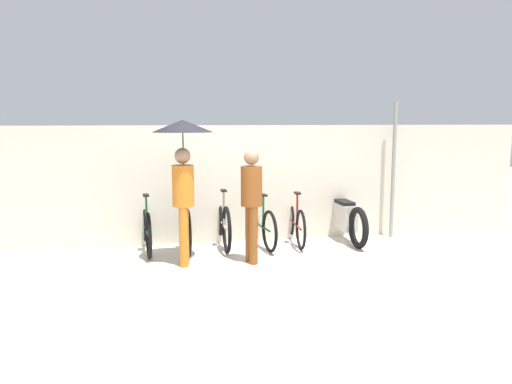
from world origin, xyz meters
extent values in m
plane|color=beige|center=(0.00, 0.00, 0.00)|extent=(30.00, 30.00, 0.00)
cube|color=beige|center=(0.00, 1.97, 1.03)|extent=(11.48, 0.12, 2.05)
torus|color=black|center=(-1.32, 2.14, 0.36)|extent=(0.11, 0.73, 0.73)
torus|color=black|center=(-1.24, 1.13, 0.36)|extent=(0.11, 0.73, 0.73)
cylinder|color=#19662D|center=(-1.28, 1.63, 0.36)|extent=(0.11, 1.01, 0.04)
cylinder|color=#19662D|center=(-1.26, 1.46, 0.65)|extent=(0.04, 0.04, 0.57)
cube|color=black|center=(-1.26, 1.46, 0.95)|extent=(0.10, 0.21, 0.03)
cylinder|color=#19662D|center=(-1.32, 2.14, 0.71)|extent=(0.04, 0.04, 0.70)
cylinder|color=#19662D|center=(-1.32, 2.14, 1.06)|extent=(0.44, 0.06, 0.03)
torus|color=black|center=(-0.65, 2.15, 0.38)|extent=(0.07, 0.76, 0.76)
torus|color=black|center=(-0.63, 1.14, 0.38)|extent=(0.07, 0.76, 0.76)
cylinder|color=#19478C|center=(-0.64, 1.65, 0.38)|extent=(0.05, 1.02, 0.04)
cylinder|color=#19478C|center=(-0.64, 1.47, 0.65)|extent=(0.04, 0.04, 0.55)
cube|color=black|center=(-0.64, 1.47, 0.94)|extent=(0.09, 0.20, 0.03)
cylinder|color=#19478C|center=(-0.65, 2.15, 0.69)|extent=(0.04, 0.04, 0.62)
cylinder|color=#19478C|center=(-0.65, 2.15, 1.00)|extent=(0.44, 0.04, 0.03)
torus|color=black|center=(0.00, 2.19, 0.38)|extent=(0.06, 0.76, 0.76)
torus|color=black|center=(0.00, 1.21, 0.38)|extent=(0.06, 0.76, 0.76)
cylinder|color=#A59E93|center=(0.00, 1.70, 0.38)|extent=(0.04, 0.97, 0.04)
cylinder|color=#A59E93|center=(0.00, 1.53, 0.67)|extent=(0.04, 0.04, 0.58)
cube|color=black|center=(0.00, 1.53, 0.98)|extent=(0.09, 0.20, 0.03)
cylinder|color=#A59E93|center=(0.00, 2.19, 0.68)|extent=(0.04, 0.04, 0.60)
cylinder|color=#A59E93|center=(0.00, 2.19, 0.99)|extent=(0.44, 0.03, 0.03)
torus|color=black|center=(0.59, 2.10, 0.35)|extent=(0.12, 0.69, 0.69)
torus|color=black|center=(0.69, 1.10, 0.35)|extent=(0.12, 0.69, 0.69)
cylinder|color=#19662D|center=(0.64, 1.60, 0.35)|extent=(0.14, 1.01, 0.04)
cylinder|color=#19662D|center=(0.66, 1.42, 0.61)|extent=(0.04, 0.04, 0.54)
cube|color=black|center=(0.66, 1.42, 0.90)|extent=(0.11, 0.21, 0.03)
cylinder|color=#19662D|center=(0.59, 2.10, 0.67)|extent=(0.04, 0.04, 0.65)
cylinder|color=#19662D|center=(0.59, 2.10, 1.00)|extent=(0.44, 0.07, 0.03)
torus|color=black|center=(1.32, 2.11, 0.34)|extent=(0.10, 0.67, 0.67)
torus|color=black|center=(1.24, 1.16, 0.34)|extent=(0.10, 0.67, 0.67)
cylinder|color=maroon|center=(1.28, 1.64, 0.34)|extent=(0.12, 0.96, 0.04)
cylinder|color=maroon|center=(1.26, 1.47, 0.61)|extent=(0.04, 0.04, 0.55)
cube|color=black|center=(1.26, 1.47, 0.91)|extent=(0.11, 0.21, 0.03)
cylinder|color=maroon|center=(1.32, 2.11, 0.66)|extent=(0.04, 0.04, 0.65)
cylinder|color=maroon|center=(1.32, 2.11, 0.98)|extent=(0.44, 0.06, 0.03)
cylinder|color=#C66B1E|center=(-0.73, 0.55, 0.44)|extent=(0.13, 0.13, 0.89)
cylinder|color=#C66B1E|center=(-0.71, 0.73, 0.44)|extent=(0.13, 0.13, 0.89)
cylinder|color=#C66B1E|center=(-0.72, 0.64, 1.19)|extent=(0.32, 0.32, 0.60)
sphere|color=#997051|center=(-0.72, 0.64, 1.63)|extent=(0.23, 0.23, 0.23)
cylinder|color=#332D28|center=(-0.70, 0.78, 1.59)|extent=(0.02, 0.02, 0.74)
cone|color=black|center=(-0.70, 0.78, 2.05)|extent=(0.90, 0.90, 0.18)
cylinder|color=brown|center=(0.30, 0.48, 0.44)|extent=(0.13, 0.13, 0.87)
cylinder|color=brown|center=(0.27, 0.66, 0.44)|extent=(0.13, 0.13, 0.87)
cylinder|color=brown|center=(0.28, 0.57, 1.17)|extent=(0.32, 0.32, 0.59)
sphere|color=#997051|center=(0.28, 0.57, 1.60)|extent=(0.23, 0.23, 0.23)
torus|color=black|center=(2.20, 2.29, 0.35)|extent=(0.11, 0.71, 0.71)
torus|color=black|center=(2.20, 1.03, 0.35)|extent=(0.11, 0.71, 0.71)
cube|color=#ADA89E|center=(2.20, 1.66, 0.43)|extent=(0.24, 0.69, 0.44)
cube|color=black|center=(2.20, 1.66, 0.68)|extent=(0.22, 0.48, 0.06)
cylinder|color=#B2B2B7|center=(2.20, 2.29, 0.90)|extent=(0.58, 0.03, 0.03)
cylinder|color=gray|center=(3.15, 1.71, 1.24)|extent=(0.07, 0.07, 2.47)
camera|label=1|loc=(-1.16, -6.62, 2.14)|focal=35.00mm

